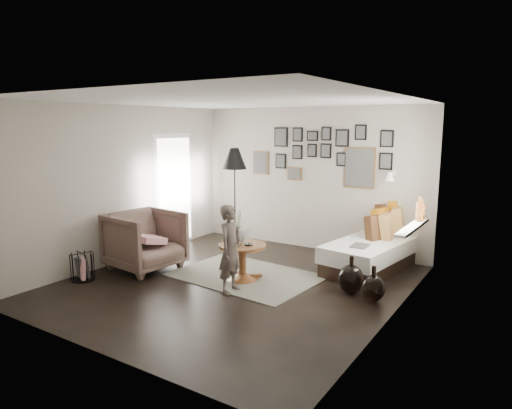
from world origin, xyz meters
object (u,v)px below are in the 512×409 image
Objects in this scene: armchair at (145,241)px; floor_lamp at (234,162)px; vase at (239,233)px; magazine_basket at (82,267)px; demijohn_small at (373,288)px; child at (231,249)px; daybed at (377,246)px; pedestal_table at (243,264)px; demijohn_large at (351,279)px.

floor_lamp is (0.54, 1.70, 1.15)m from armchair.
magazine_basket is (-1.92, -1.30, -0.50)m from vase.
child is at bearing -157.86° from demijohn_small.
child is at bearing -111.96° from daybed.
vase reaches higher than armchair.
pedestal_table is 0.45m from vase.
floor_lamp is 3.09m from magazine_basket.
daybed is 2.60m from child.
floor_lamp reaches higher than magazine_basket.
vase is 1.04× the size of demijohn_small.
vase is at bearing -174.15° from demijohn_small.
demijohn_small is at bearing -72.63° from child.
daybed is 4.61× the size of demijohn_small.
vase is 0.41× the size of child.
daybed is 4.19× the size of demijohn_large.
pedestal_table is 1.59m from demijohn_large.
pedestal_table is 1.66m from armchair.
pedestal_table is at bearing -121.43° from daybed.
pedestal_table reaches higher than demijohn_small.
demijohn_small is (3.90, 1.50, -0.02)m from magazine_basket.
vase is at bearing -68.44° from armchair.
armchair is 1.75m from child.
vase is at bearing -123.28° from daybed.
vase is at bearing -168.79° from demijohn_large.
vase is 0.94× the size of demijohn_large.
vase is at bearing -52.66° from floor_lamp.
demijohn_large is (1.55, 0.34, -0.05)m from pedestal_table.
armchair is at bearing 65.73° from magazine_basket.
demijohn_large reaches higher than magazine_basket.
vase reaches higher than demijohn_large.
floor_lamp reaches higher than demijohn_small.
armchair is 2.12m from floor_lamp.
magazine_basket is at bearing -147.39° from pedestal_table.
daybed is 1.81× the size of child.
floor_lamp is 3.46m from demijohn_small.
daybed reaches higher than pedestal_table.
magazine_basket is 0.77× the size of demijohn_large.
pedestal_table is at bearing -50.91° from floor_lamp.
demijohn_small is (1.98, 0.20, -0.52)m from vase.
vase is at bearing 34.09° from magazine_basket.
magazine_basket is at bearing -155.44° from demijohn_large.
daybed is 2.85m from floor_lamp.
armchair reaches higher than demijohn_small.
floor_lamp is at bearing 129.09° from pedestal_table.
demijohn_small is at bearing -18.92° from demijohn_large.
child reaches higher than vase.
vase is at bearing 165.96° from pedestal_table.
armchair is at bearing -107.62° from floor_lamp.
floor_lamp reaches higher than daybed.
vase is 0.57m from child.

